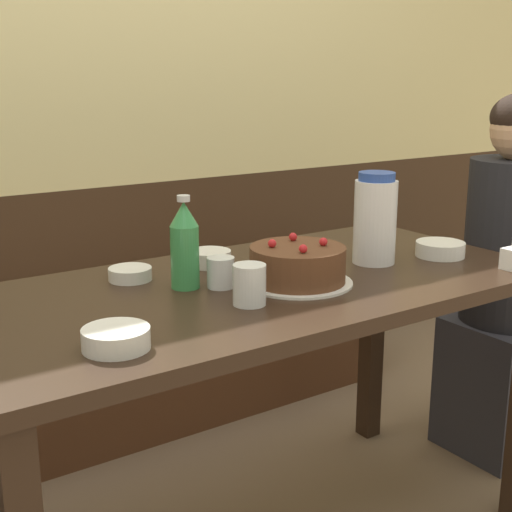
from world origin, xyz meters
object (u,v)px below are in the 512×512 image
bowl_sauce_shallow (210,258)px  birthday_cake (298,265)px  bowl_rice_small (116,339)px  water_pitcher (375,219)px  bowl_side_dish (440,249)px  glass_tumbler_short (249,285)px  soju_bottle (185,244)px  bowl_soup_white (130,274)px  bench_seat (125,366)px  glass_water_tall (221,272)px  person_teal_shirt (509,287)px

bowl_sauce_shallow → birthday_cake: bearing=-71.4°
bowl_rice_small → birthday_cake: bearing=15.4°
water_pitcher → bowl_side_dish: (0.20, -0.05, -0.10)m
bowl_rice_small → bowl_sauce_shallow: (0.44, 0.41, -0.00)m
bowl_side_dish → glass_tumbler_short: 0.67m
soju_bottle → glass_tumbler_short: size_ratio=2.44×
bowl_soup_white → glass_tumbler_short: size_ratio=1.17×
bowl_rice_small → bench_seat: bearing=66.3°
glass_water_tall → glass_tumbler_short: 0.15m
bench_seat → glass_tumbler_short: (-0.11, -0.96, 0.56)m
soju_bottle → glass_tumbler_short: 0.21m
glass_water_tall → bowl_soup_white: bearing=130.7°
bowl_soup_white → bowl_side_dish: bowl_side_dish is taller
bench_seat → glass_water_tall: (-0.10, -0.82, 0.55)m
person_teal_shirt → bowl_rice_small: bearing=8.2°
bowl_soup_white → bowl_rice_small: bearing=-117.8°
bench_seat → water_pitcher: water_pitcher is taller
water_pitcher → person_teal_shirt: 0.70m
bowl_sauce_shallow → soju_bottle: bearing=-136.8°
bowl_soup_white → bench_seat: bearing=68.9°
bowl_rice_small → person_teal_shirt: (1.44, 0.21, -0.20)m
bowl_side_dish → person_teal_shirt: (0.43, 0.08, -0.20)m
soju_bottle → person_teal_shirt: 1.19m
bench_seat → bowl_side_dish: (0.55, -0.91, 0.53)m
glass_water_tall → bowl_rice_small: bearing=-148.3°
birthday_cake → bowl_sauce_shallow: size_ratio=2.37×
bench_seat → person_teal_shirt: bearing=-40.1°
bowl_side_dish → bowl_sauce_shallow: same height
soju_bottle → bowl_rice_small: (-0.29, -0.27, -0.08)m
bowl_side_dish → glass_tumbler_short: size_ratio=1.49×
bowl_soup_white → glass_water_tall: 0.23m
bowl_side_dish → glass_tumbler_short: glass_tumbler_short is taller
glass_water_tall → person_teal_shirt: (1.08, -0.01, -0.22)m
bowl_soup_white → bowl_rice_small: size_ratio=0.84×
glass_tumbler_short → person_teal_shirt: (1.10, 0.13, -0.23)m
bowl_side_dish → bench_seat: bearing=121.5°
birthday_cake → soju_bottle: 0.27m
bowl_rice_small → bowl_side_dish: bearing=7.5°
bench_seat → water_pitcher: 1.12m
bench_seat → bowl_sauce_shallow: bearing=-91.6°
bowl_rice_small → bowl_sauce_shallow: 0.60m
glass_water_tall → soju_bottle: bearing=147.8°
bench_seat → glass_water_tall: glass_water_tall is taller
bowl_soup_white → person_teal_shirt: 1.26m
water_pitcher → bowl_soup_white: size_ratio=2.29×
soju_bottle → water_pitcher: bearing=-8.8°
water_pitcher → bowl_soup_white: 0.65m
glass_water_tall → glass_tumbler_short: (-0.02, -0.15, 0.01)m
glass_water_tall → bench_seat: bearing=83.3°
birthday_cake → bowl_side_dish: (0.48, -0.01, -0.02)m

